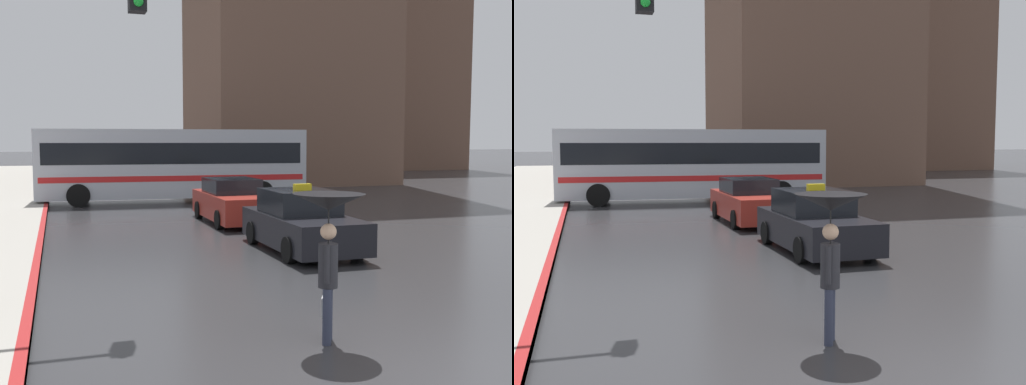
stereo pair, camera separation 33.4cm
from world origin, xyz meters
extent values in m
plane|color=#2D2D30|center=(0.00, 0.00, 0.00)|extent=(300.00, 300.00, 0.00)
cube|color=black|center=(1.25, 8.14, 0.54)|extent=(1.80, 4.25, 0.75)
cube|color=black|center=(1.25, 8.35, 1.22)|extent=(1.58, 1.91, 0.59)
cylinder|color=black|center=(2.10, 6.82, 0.30)|extent=(0.20, 0.60, 0.60)
cylinder|color=black|center=(0.39, 6.82, 0.30)|extent=(0.20, 0.60, 0.60)
cylinder|color=black|center=(2.10, 9.46, 0.30)|extent=(0.20, 0.60, 0.60)
cylinder|color=black|center=(0.39, 9.46, 0.30)|extent=(0.20, 0.60, 0.60)
cube|color=yellow|center=(1.25, 8.14, 1.59)|extent=(0.44, 0.16, 0.16)
cube|color=#A52D23|center=(1.08, 13.69, 0.57)|extent=(1.80, 4.52, 0.81)
cube|color=black|center=(1.08, 13.91, 1.22)|extent=(1.58, 2.03, 0.49)
cylinder|color=black|center=(1.94, 12.29, 0.30)|extent=(0.20, 0.60, 0.60)
cylinder|color=black|center=(0.23, 12.29, 0.30)|extent=(0.20, 0.60, 0.60)
cylinder|color=black|center=(1.94, 15.09, 0.30)|extent=(0.20, 0.60, 0.60)
cylinder|color=black|center=(0.23, 15.09, 0.30)|extent=(0.20, 0.60, 0.60)
cube|color=#B2B7C1|center=(0.44, 20.97, 1.74)|extent=(11.76, 3.38, 2.96)
cube|color=black|center=(0.44, 20.97, 2.19)|extent=(11.18, 3.36, 0.90)
cube|color=red|center=(0.44, 20.97, 1.13)|extent=(11.41, 3.38, 0.24)
cylinder|color=black|center=(-3.70, 20.09, 0.48)|extent=(0.98, 0.35, 0.96)
cylinder|color=black|center=(-3.51, 22.48, 0.48)|extent=(0.98, 0.35, 0.96)
cylinder|color=black|center=(4.11, 19.49, 0.48)|extent=(0.98, 0.35, 0.96)
cylinder|color=black|center=(4.29, 21.88, 0.48)|extent=(0.98, 0.35, 0.96)
cylinder|color=#2D3347|center=(-1.11, 1.66, 0.38)|extent=(0.16, 0.16, 0.76)
cylinder|color=#2D3347|center=(-1.00, 1.85, 0.38)|extent=(0.16, 0.16, 0.76)
cylinder|color=#28282D|center=(-1.06, 1.75, 1.06)|extent=(0.36, 0.36, 0.60)
sphere|color=#DBAD89|center=(-1.06, 1.75, 1.52)|extent=(0.22, 0.22, 0.22)
cylinder|color=#28282D|center=(-1.14, 1.60, 1.11)|extent=(0.10, 0.10, 0.51)
cylinder|color=#28282D|center=(-0.97, 1.90, 1.11)|extent=(0.10, 0.10, 0.51)
cone|color=black|center=(-1.06, 1.75, 1.92)|extent=(0.98, 0.98, 0.22)
cylinder|color=black|center=(-1.06, 1.75, 1.59)|extent=(0.02, 0.02, 0.66)
cube|color=white|center=(-0.97, 2.00, 0.42)|extent=(0.18, 0.21, 0.28)
sphere|color=green|center=(-3.18, 4.39, 4.96)|extent=(0.16, 0.16, 0.16)
cube|color=brown|center=(25.24, 46.70, 12.21)|extent=(14.34, 9.93, 24.43)
camera|label=1|loc=(-4.49, -5.48, 2.74)|focal=42.00mm
camera|label=2|loc=(-4.17, -5.58, 2.74)|focal=42.00mm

